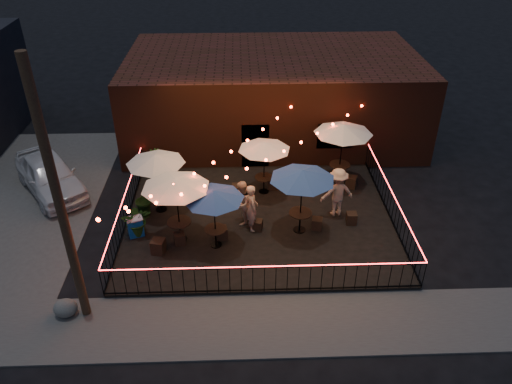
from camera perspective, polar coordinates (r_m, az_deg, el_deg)
ground at (r=17.59m, az=0.61°, el=-7.15°), size 110.00×110.00×0.00m
patio at (r=19.13m, az=0.35°, el=-3.16°), size 10.00×8.00×0.15m
sidewalk at (r=15.21m, az=1.18°, el=-14.89°), size 18.00×2.50×0.05m
brick_building at (r=25.33m, az=1.91°, el=11.08°), size 14.00×8.00×4.00m
utility_pole at (r=13.93m, az=-21.56°, el=-1.27°), size 0.26×0.26×8.00m
fence_front at (r=15.64m, az=0.96°, el=-9.94°), size 10.00×0.04×1.04m
fence_left at (r=19.27m, az=-14.68°, el=-1.94°), size 0.04×8.00×1.04m
fence_right at (r=19.62m, az=15.11°, el=-1.35°), size 0.04×8.00×1.04m
festoon_lights at (r=17.55m, az=-2.89°, el=2.71°), size 10.02×8.72×1.32m
cafe_table_0 at (r=16.88m, az=-9.21°, el=0.94°), size 2.99×2.99×2.58m
cafe_table_1 at (r=18.76m, az=-11.42°, el=3.62°), size 2.26×2.26×2.43m
cafe_table_2 at (r=16.60m, az=-4.89°, el=-0.39°), size 2.30×2.30×2.29m
cafe_table_3 at (r=19.60m, az=0.95°, el=5.23°), size 2.44×2.44×2.30m
cafe_table_4 at (r=17.24m, az=5.35°, el=1.86°), size 2.72×2.72×2.55m
cafe_table_5 at (r=20.53m, az=9.97°, el=7.01°), size 2.82×2.82×2.64m
bistro_chair_0 at (r=17.61m, az=-11.10°, el=-6.11°), size 0.52×0.52×0.52m
bistro_chair_1 at (r=17.90m, az=-8.71°, el=-5.28°), size 0.44×0.44×0.43m
bistro_chair_2 at (r=20.42m, az=-10.15°, el=-0.24°), size 0.45×0.45×0.41m
bistro_chair_3 at (r=20.51m, az=-6.89°, el=0.34°), size 0.49×0.49×0.48m
bistro_chair_4 at (r=17.98m, az=-3.94°, el=-4.68°), size 0.46×0.46×0.46m
bistro_chair_5 at (r=18.38m, az=0.19°, el=-3.79°), size 0.41×0.41×0.40m
bistro_chair_6 at (r=20.27m, az=-2.16°, el=0.18°), size 0.44×0.44×0.50m
bistro_chair_7 at (r=20.78m, az=1.88°, el=1.02°), size 0.43×0.43×0.46m
bistro_chair_8 at (r=18.55m, az=6.97°, el=-3.61°), size 0.44×0.44×0.44m
bistro_chair_9 at (r=19.02m, az=10.85°, el=-2.96°), size 0.39×0.39×0.44m
bistro_chair_10 at (r=21.29m, az=8.06°, el=1.42°), size 0.39×0.39×0.41m
bistro_chair_11 at (r=21.19m, az=10.84°, el=1.12°), size 0.55×0.55×0.50m
patron_a at (r=18.01m, az=-0.46°, el=-1.80°), size 0.55×0.74×1.85m
patron_b at (r=18.36m, az=-1.63°, el=-1.27°), size 0.85×0.99×1.75m
patron_c at (r=19.01m, az=9.28°, el=-0.04°), size 1.39×0.97×1.97m
potted_shrub_a at (r=18.45m, az=-13.44°, el=-3.13°), size 1.23×1.12×1.19m
potted_shrub_b at (r=19.39m, az=-12.58°, el=-0.71°), size 0.96×0.87×1.42m
potted_shrub_c at (r=21.98m, az=-11.47°, el=3.30°), size 0.74×0.74×1.19m
cooler at (r=18.50m, az=-13.62°, el=-3.86°), size 0.68×0.59×0.75m
boulder at (r=16.29m, az=-20.94°, el=-12.28°), size 0.86×0.76×0.62m
car_white at (r=22.25m, az=-22.53°, el=1.81°), size 4.19×4.85×1.58m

